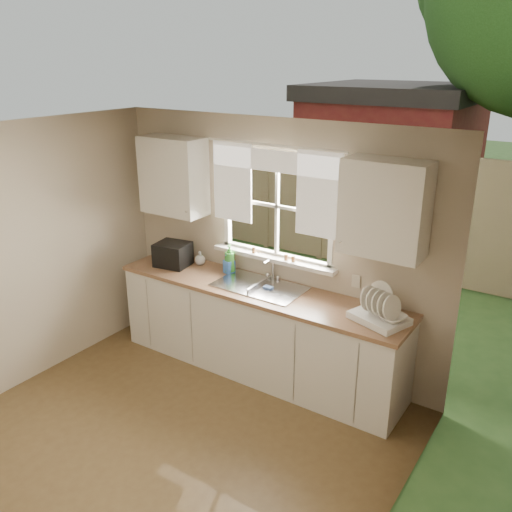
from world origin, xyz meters
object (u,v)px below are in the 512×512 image
Objects in this scene: black_appliance at (173,254)px; dish_rack at (380,313)px; soap_bottle_a at (230,259)px; cup at (165,261)px.

dish_rack is at bearing -9.98° from black_appliance.
soap_bottle_a is 2.55× the size of cup.
cup is at bearing -179.36° from dish_rack.
soap_bottle_a is at bearing 38.95° from cup.
black_appliance is (0.08, 0.04, 0.08)m from cup.
soap_bottle_a is 0.90× the size of black_appliance.
black_appliance is (-0.63, -0.17, -0.03)m from soap_bottle_a.
cup is at bearing -164.17° from black_appliance.
black_appliance is at bearing 48.36° from cup.
dish_rack is 4.45× the size of cup.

